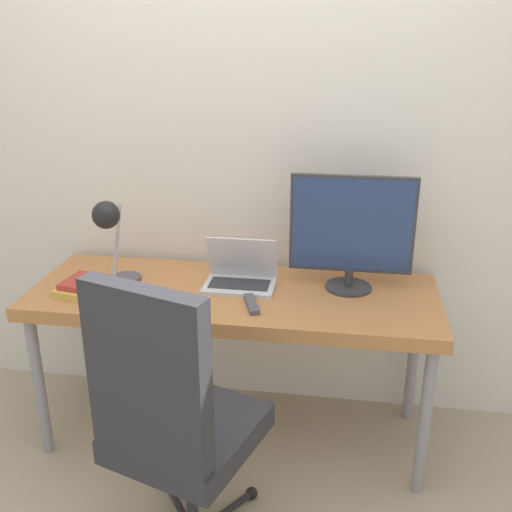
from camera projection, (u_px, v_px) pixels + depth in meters
ground_plane at (222, 478)px, 2.57m from camera, size 12.00×12.00×0.00m
wall_back at (247, 147)px, 2.75m from camera, size 8.00×0.05×2.60m
desk at (233, 304)px, 2.62m from camera, size 1.77×0.64×0.74m
laptop at (240, 276)px, 2.63m from camera, size 0.31×0.21×0.21m
monitor at (352, 230)px, 2.53m from camera, size 0.52×0.20×0.50m
desk_lamp at (110, 227)px, 2.49m from camera, size 0.13×0.28×0.41m
office_chair at (172, 416)px, 1.97m from camera, size 0.63×0.63×1.13m
book_stack at (87, 288)px, 2.56m from camera, size 0.26×0.23×0.06m
tv_remote at (252, 304)px, 2.45m from camera, size 0.09×0.18×0.02m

